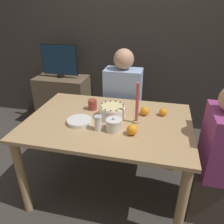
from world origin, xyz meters
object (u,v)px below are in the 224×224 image
at_px(person_man_blue_shirt, 123,109).
at_px(person_woman_floral, 216,165).
at_px(sugar_bowl, 114,125).
at_px(sugar_shaker, 98,123).
at_px(cake, 112,112).
at_px(tv_monitor, 59,61).
at_px(candle, 137,107).

xyz_separation_m(person_man_blue_shirt, person_woman_floral, (0.88, -0.74, -0.04)).
xyz_separation_m(sugar_bowl, sugar_shaker, (-0.12, -0.02, 0.01)).
relative_size(person_man_blue_shirt, person_woman_floral, 1.06).
bearing_deg(sugar_shaker, person_man_blue_shirt, 87.34).
distance_m(cake, tv_monitor, 1.48).
bearing_deg(person_man_blue_shirt, sugar_shaker, 87.34).
relative_size(sugar_shaker, tv_monitor, 0.23).
bearing_deg(candle, sugar_shaker, -146.64).
xyz_separation_m(sugar_bowl, tv_monitor, (-1.05, 1.30, 0.14)).
xyz_separation_m(candle, tv_monitor, (-1.20, 1.14, 0.04)).
bearing_deg(person_woman_floral, cake, 81.50).
height_order(cake, person_man_blue_shirt, person_man_blue_shirt).
relative_size(person_woman_floral, tv_monitor, 2.26).
height_order(candle, person_woman_floral, person_woman_floral).
distance_m(sugar_bowl, person_man_blue_shirt, 0.87).
height_order(sugar_shaker, tv_monitor, tv_monitor).
bearing_deg(tv_monitor, person_woman_floral, -33.32).
xyz_separation_m(candle, person_woman_floral, (0.65, -0.08, -0.40)).
bearing_deg(cake, tv_monitor, 132.17).
distance_m(person_man_blue_shirt, person_woman_floral, 1.15).
xyz_separation_m(sugar_shaker, tv_monitor, (-0.93, 1.32, 0.12)).
height_order(candle, person_man_blue_shirt, person_man_blue_shirt).
relative_size(person_man_blue_shirt, tv_monitor, 2.40).
height_order(person_man_blue_shirt, person_woman_floral, person_man_blue_shirt).
distance_m(sugar_shaker, candle, 0.34).
relative_size(sugar_shaker, person_man_blue_shirt, 0.10).
bearing_deg(person_woman_floral, sugar_shaker, 96.26).
bearing_deg(candle, person_woman_floral, -6.82).
bearing_deg(sugar_bowl, cake, 107.15).
height_order(sugar_shaker, person_woman_floral, person_woman_floral).
bearing_deg(person_woman_floral, tv_monitor, 56.68).
bearing_deg(sugar_shaker, candle, 33.36).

